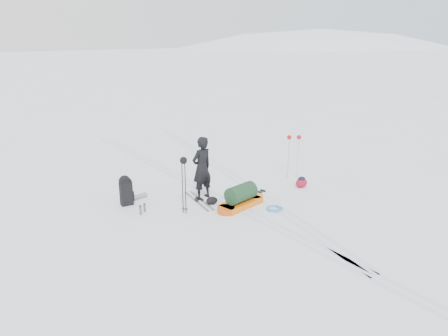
{
  "coord_description": "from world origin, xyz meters",
  "views": [
    {
      "loc": [
        -6.08,
        -9.68,
        4.58
      ],
      "look_at": [
        0.02,
        0.05,
        0.95
      ],
      "focal_mm": 35.0,
      "sensor_mm": 36.0,
      "label": 1
    }
  ],
  "objects_px": {
    "pulk_sled": "(241,198)",
    "ski_poles_black": "(184,167)",
    "skier": "(202,168)",
    "expedition_rucksack": "(128,191)"
  },
  "relations": [
    {
      "from": "skier",
      "to": "ski_poles_black",
      "type": "distance_m",
      "value": 1.19
    },
    {
      "from": "pulk_sled",
      "to": "ski_poles_black",
      "type": "height_order",
      "value": "ski_poles_black"
    },
    {
      "from": "expedition_rucksack",
      "to": "skier",
      "type": "bearing_deg",
      "value": -15.56
    },
    {
      "from": "pulk_sled",
      "to": "ski_poles_black",
      "type": "xyz_separation_m",
      "value": [
        -1.49,
        0.42,
        1.01
      ]
    },
    {
      "from": "skier",
      "to": "ski_poles_black",
      "type": "bearing_deg",
      "value": 25.06
    },
    {
      "from": "ski_poles_black",
      "to": "pulk_sled",
      "type": "bearing_deg",
      "value": -5.92
    },
    {
      "from": "skier",
      "to": "expedition_rucksack",
      "type": "distance_m",
      "value": 2.13
    },
    {
      "from": "skier",
      "to": "pulk_sled",
      "type": "distance_m",
      "value": 1.41
    },
    {
      "from": "skier",
      "to": "pulk_sled",
      "type": "height_order",
      "value": "skier"
    },
    {
      "from": "skier",
      "to": "ski_poles_black",
      "type": "height_order",
      "value": "skier"
    }
  ]
}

